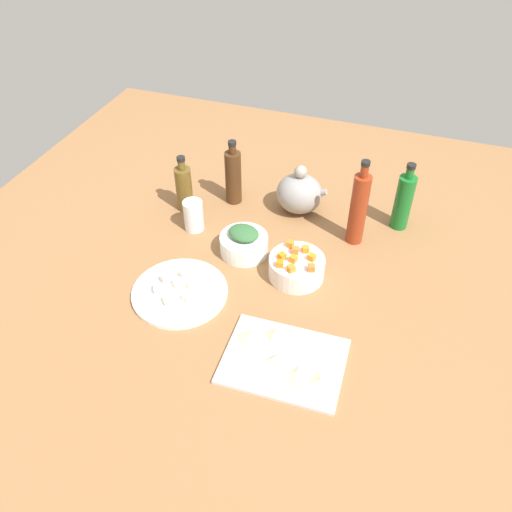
{
  "coord_description": "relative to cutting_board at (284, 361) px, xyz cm",
  "views": [
    {
      "loc": [
        35.18,
        -100.97,
        103.03
      ],
      "look_at": [
        0.0,
        0.0,
        8.0
      ],
      "focal_mm": 36.56,
      "sensor_mm": 36.0,
      "label": 1
    }
  ],
  "objects": [
    {
      "name": "tofu_cube_6",
      "position": [
        -37.79,
        14.38,
        1.8
      ],
      "size": [
        3.1,
        3.1,
        2.2
      ],
      "primitive_type": "cube",
      "rotation": [
        0.0,
        0.0,
        0.89
      ],
      "color": "white",
      "rests_on": "plate_tofu"
    },
    {
      "name": "carrot_cube_4",
      "position": [
        -4.06,
        33.12,
        6.56
      ],
      "size": [
        2.38,
        2.38,
        1.8
      ],
      "primitive_type": "cube",
      "rotation": [
        0.0,
        0.0,
        1.99
      ],
      "color": "orange",
      "rests_on": "bowl_carrots"
    },
    {
      "name": "carrot_cube_8",
      "position": [
        -5.63,
        24.38,
        6.56
      ],
      "size": [
        2.54,
        2.54,
        1.8
      ],
      "primitive_type": "cube",
      "rotation": [
        0.0,
        0.0,
        0.87
      ],
      "color": "orange",
      "rests_on": "bowl_carrots"
    },
    {
      "name": "carrot_cube_2",
      "position": [
        -1.63,
        30.42,
        6.56
      ],
      "size": [
        2.3,
        2.3,
        1.8
      ],
      "primitive_type": "cube",
      "rotation": [
        0.0,
        0.0,
        2.8
      ],
      "color": "orange",
      "rests_on": "bowl_carrots"
    },
    {
      "name": "plate_tofu",
      "position": [
        -32.75,
        12.41,
        0.1
      ],
      "size": [
        25.56,
        25.56,
        1.2
      ],
      "primitive_type": "cylinder",
      "color": "white",
      "rests_on": "tabletop"
    },
    {
      "name": "dumpling_1",
      "position": [
        4.33,
        -4.14,
        2.08
      ],
      "size": [
        5.85,
        6.55,
        3.16
      ],
      "primitive_type": "pyramid",
      "rotation": [
        0.0,
        0.0,
        1.7
      ],
      "color": "beige",
      "rests_on": "cutting_board"
    },
    {
      "name": "carrot_cube_0",
      "position": [
        -8.73,
        33.89,
        6.56
      ],
      "size": [
        1.88,
        1.88,
        1.8
      ],
      "primitive_type": "cube",
      "rotation": [
        0.0,
        0.0,
        3.1
      ],
      "color": "orange",
      "rests_on": "bowl_carrots"
    },
    {
      "name": "drinking_glass_0",
      "position": [
        -40.66,
        39.54,
        4.36
      ],
      "size": [
        5.96,
        5.96,
        9.73
      ],
      "primitive_type": "cylinder",
      "color": "white",
      "rests_on": "tabletop"
    },
    {
      "name": "dumpling_3",
      "position": [
        -9.54,
        2.99,
        1.59
      ],
      "size": [
        6.42,
        6.06,
        2.18
      ],
      "primitive_type": "pyramid",
      "rotation": [
        0.0,
        0.0,
        6.14
      ],
      "color": "beige",
      "rests_on": "cutting_board"
    },
    {
      "name": "teapot",
      "position": [
        -13.04,
        59.06,
        6.06
      ],
      "size": [
        16.11,
        13.41,
        16.34
      ],
      "color": "gray",
      "rests_on": "tabletop"
    },
    {
      "name": "dumpling_2",
      "position": [
        9.8,
        -4.26,
        1.93
      ],
      "size": [
        7.11,
        7.48,
        2.87
      ],
      "primitive_type": "pyramid",
      "rotation": [
        0.0,
        0.0,
        1.95
      ],
      "color": "beige",
      "rests_on": "cutting_board"
    },
    {
      "name": "bowl_carrots",
      "position": [
        -5.38,
        29.41,
        2.58
      ],
      "size": [
        15.33,
        15.33,
        6.16
      ],
      "primitive_type": "cylinder",
      "color": "white",
      "rests_on": "tabletop"
    },
    {
      "name": "tofu_cube_3",
      "position": [
        -29.21,
        9.67,
        1.8
      ],
      "size": [
        2.93,
        2.93,
        2.2
      ],
      "primitive_type": "cube",
      "rotation": [
        0.0,
        0.0,
        1.13
      ],
      "color": "#F5DED0",
      "rests_on": "plate_tofu"
    },
    {
      "name": "bottle_1",
      "position": [
        -34.45,
        57.14,
        8.85
      ],
      "size": [
        5.17,
        5.17,
        21.77
      ],
      "color": "#462A15",
      "rests_on": "tabletop"
    },
    {
      "name": "dumpling_0",
      "position": [
        -4.05,
        6.12,
        2.05
      ],
      "size": [
        5.06,
        4.82,
        3.11
      ],
      "primitive_type": "pyramid",
      "rotation": [
        0.0,
        0.0,
        6.11
      ],
      "color": "beige",
      "rests_on": "cutting_board"
    },
    {
      "name": "tofu_cube_0",
      "position": [
        -33.53,
        17.51,
        1.8
      ],
      "size": [
        3.11,
        3.11,
        2.2
      ],
      "primitive_type": "cube",
      "rotation": [
        0.0,
        0.0,
        0.78
      ],
      "color": "white",
      "rests_on": "plate_tofu"
    },
    {
      "name": "tofu_cube_5",
      "position": [
        -37.92,
        10.41,
        1.8
      ],
      "size": [
        2.93,
        2.93,
        2.2
      ],
      "primitive_type": "cube",
      "rotation": [
        0.0,
        0.0,
        2.01
      ],
      "color": "silver",
      "rests_on": "plate_tofu"
    },
    {
      "name": "bottle_2",
      "position": [
        -47.52,
        48.07,
        7.39
      ],
      "size": [
        5.16,
        5.16,
        18.88
      ],
      "color": "brown",
      "rests_on": "tabletop"
    },
    {
      "name": "bowl_greens",
      "position": [
        -22.42,
        33.99,
        2.38
      ],
      "size": [
        13.86,
        13.86,
        5.75
      ],
      "primitive_type": "cylinder",
      "color": "white",
      "rests_on": "tabletop"
    },
    {
      "name": "carrot_cube_7",
      "position": [
        -6.6,
        31.69,
        6.56
      ],
      "size": [
        2.19,
        2.19,
        1.8
      ],
      "primitive_type": "cube",
      "rotation": [
        0.0,
        0.0,
        1.82
      ],
      "color": "orange",
      "rests_on": "bowl_carrots"
    },
    {
      "name": "carrot_cube_1",
      "position": [
        -8.97,
        25.19,
        6.56
      ],
      "size": [
        2.27,
        2.27,
        1.8
      ],
      "primitive_type": "cube",
      "rotation": [
        0.0,
        0.0,
        0.31
      ],
      "color": "orange",
      "rests_on": "bowl_carrots"
    },
    {
      "name": "tofu_cube_1",
      "position": [
        -33.93,
        13.95,
        1.8
      ],
      "size": [
        3.1,
        3.1,
        2.2
      ],
      "primitive_type": "cube",
      "rotation": [
        0.0,
        0.0,
        0.7
      ],
      "color": "#F3E5C9",
      "rests_on": "plate_tofu"
    },
    {
      "name": "carrot_cube_3",
      "position": [
        -6.16,
        27.93,
        6.56
      ],
      "size": [
        2.2,
        2.2,
        1.8
      ],
      "primitive_type": "cube",
      "rotation": [
        0.0,
        0.0,
        2.89
      ],
      "color": "orange",
      "rests_on": "bowl_carrots"
    },
    {
      "name": "bottle_0",
      "position": [
        6.62,
        50.02,
        11.26
      ],
      "size": [
        4.98,
        4.98,
        27.16
      ],
      "color": "maroon",
      "rests_on": "tabletop"
    },
    {
      "name": "bottle_3",
      "position": [
        18.27,
        61.41,
        8.82
      ],
      "size": [
        5.3,
        5.3,
        21.95
      ],
      "color": "#176A26",
      "rests_on": "tabletop"
    },
    {
      "name": "tofu_cube_4",
      "position": [
        -33.6,
        7.37,
        1.8
      ],
      "size": [
        3.11,
        3.11,
        2.2
      ],
      "primitive_type": "cube",
      "rotation": [
        0.0,
        0.0,
        2.4
      ],
      "color": "#ECEECB",
      "rests_on": "plate_tofu"
    },
    {
      "name": "cutting_board",
      "position": [
        0.0,
        0.0,
        0.0
      ],
      "size": [
        28.73,
        22.16,
        1.0
      ],
      "primitive_type": "cube",
      "rotation": [
        0.0,
        0.0,
        0.03
      ],
      "color": "silver",
      "rests_on": "tabletop"
    },
    {
      "name": "tabletop",
      "position": [
        -16.72,
        28.18,
        -2.0
      ],
      "size": [
        190.0,
        190.0,
        3.0
      ],
      "primitive_type": "cube",
      "color": "olive",
      "rests_on": "ground"
    },
    {
      "name": "carrot_cube_6",
      "position": [
        -0.69,
        26.33,
        6.56
      ],
      "size": [
        2.28,
        2.28,
        1.8
      ],
      "primitive_type": "cube",
      "rotation": [
        0.0,
        0.0,
        1.89
      ],
      "color": "orange",
      "rests_on": "bowl_carrots"
    },
    {
      "name": "dumpling_4",
      "position": [
        -1.63,
        -2.08,
        2.01
      ],
      "size": [
        6.01,
        5.72,
        3.01
      ],
      "primitive_type": "pyramid",
      "rotation": [
        0.0,
        0.0,
        3.32
      ],
      "color": "beige",
      "rests_on": "cutting_board"
    },
    {
      "name": "carrot_cube_5",
      "position": [
        -9.32,
        28.65,
        6.56
      ],
      "size": [
        2.5,
        2.5,
        1.8
      ],
      "primitive_type": "cube",
      "rotation": [
        0.0,
        0.0,
        0.98
      ],
      "color": "orange",
      "rests_on": "bowl_carrots"
    },
    {
      "name": "tofu_cube_2",
      "position": [
        -30.26,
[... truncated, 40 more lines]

